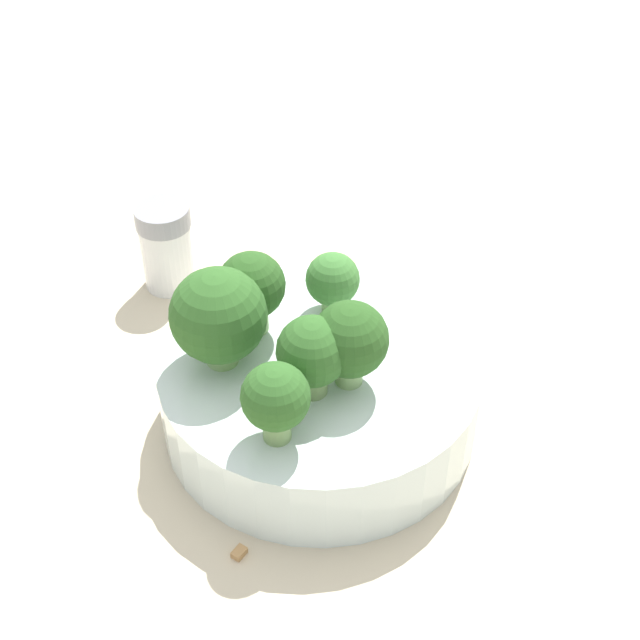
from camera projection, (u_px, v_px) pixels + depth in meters
The scene contains 13 objects.
ground_plane at pixel (320, 419), 0.58m from camera, with size 3.00×3.00×0.00m, color beige.
bowl at pixel (320, 391), 0.56m from camera, with size 0.20×0.20×0.05m, color silver.
broccoli_floret_0 at pixel (276, 399), 0.48m from camera, with size 0.04×0.04×0.05m.
broccoli_floret_1 at pixel (350, 341), 0.51m from camera, with size 0.05×0.05×0.06m.
broccoli_floret_2 at pixel (218, 317), 0.52m from camera, with size 0.06×0.06×0.07m.
broccoli_floret_3 at pixel (252, 288), 0.54m from camera, with size 0.04×0.04×0.06m.
broccoli_floret_4 at pixel (310, 353), 0.50m from camera, with size 0.04×0.04×0.05m.
broccoli_floret_5 at pixel (330, 280), 0.56m from camera, with size 0.03×0.03×0.04m.
pepper_shaker at pixel (166, 246), 0.66m from camera, with size 0.04×0.04×0.07m.
almond_crumb_0 at pixel (239, 550), 0.50m from camera, with size 0.01×0.01×0.01m, color #AD7F4C.
almond_crumb_1 at pixel (307, 284), 0.68m from camera, with size 0.01×0.01×0.01m, color olive.
almond_crumb_2 at pixel (238, 298), 0.67m from camera, with size 0.01×0.00×0.01m, color #AD7F4C.
almond_crumb_3 at pixel (265, 272), 0.69m from camera, with size 0.01×0.00×0.01m, color olive.
Camera 1 is at (0.39, 0.06, 0.42)m, focal length 50.00 mm.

